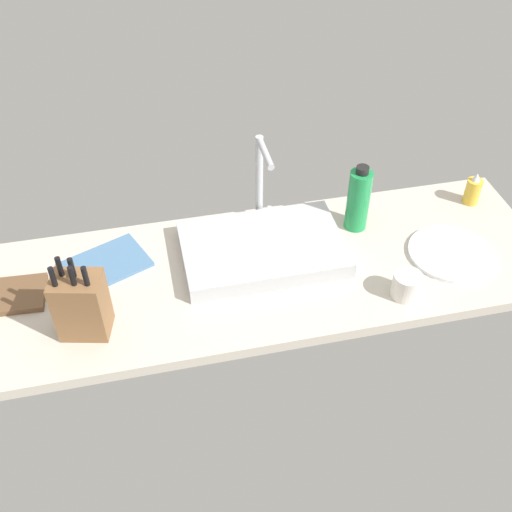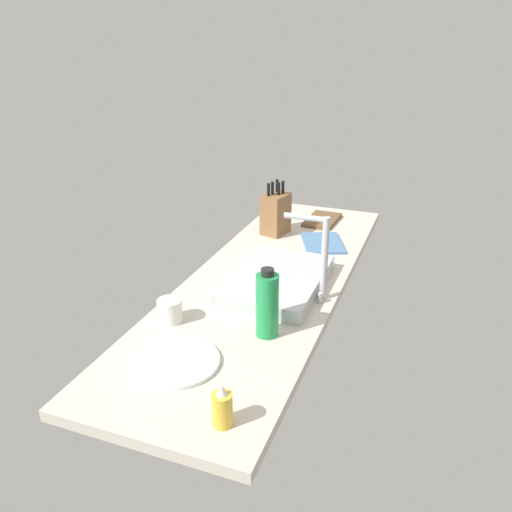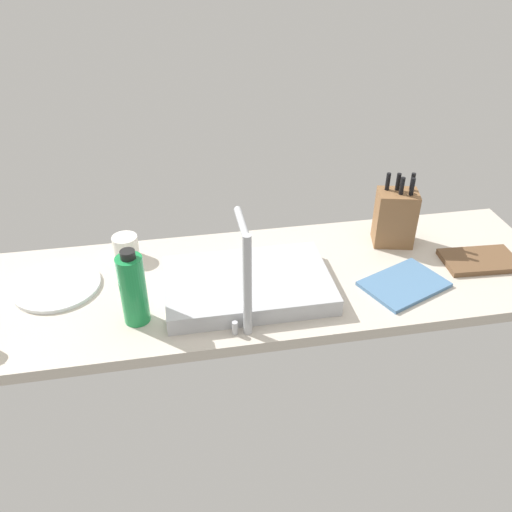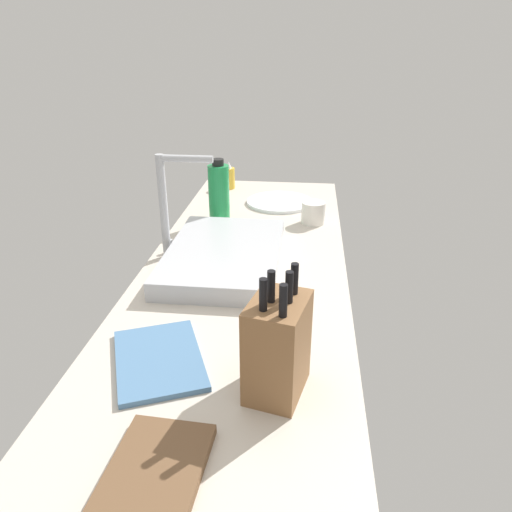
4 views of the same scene
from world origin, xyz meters
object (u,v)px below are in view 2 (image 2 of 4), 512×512
at_px(cutting_board, 322,220).
at_px(coffee_mug, 170,311).
at_px(dinner_plate, 175,362).
at_px(sink_basin, 278,281).
at_px(soap_bottle, 222,408).
at_px(faucet, 320,251).
at_px(water_bottle, 267,305).
at_px(dish_towel, 323,243).
at_px(knife_block, 276,213).

distance_m(cutting_board, coffee_mug, 1.14).
xyz_separation_m(dinner_plate, coffee_mug, (-0.21, -0.13, 0.03)).
bearing_deg(sink_basin, cutting_board, -178.53).
bearing_deg(dinner_plate, soap_bottle, 51.90).
bearing_deg(soap_bottle, faucet, 175.78).
bearing_deg(water_bottle, dish_towel, -178.78).
relative_size(dinner_plate, coffee_mug, 3.16).
bearing_deg(knife_block, cutting_board, 157.30).
xyz_separation_m(faucet, cutting_board, (-0.79, -0.18, -0.17)).
distance_m(sink_basin, soap_bottle, 0.75).
xyz_separation_m(knife_block, water_bottle, (0.85, 0.26, 0.01)).
bearing_deg(sink_basin, dish_towel, 173.31).
distance_m(soap_bottle, dinner_plate, 0.30).
distance_m(dish_towel, coffee_mug, 0.88).
xyz_separation_m(sink_basin, dinner_plate, (0.56, -0.12, -0.02)).
xyz_separation_m(cutting_board, water_bottle, (1.08, 0.09, 0.10)).
bearing_deg(knife_block, sink_basin, 33.00).
bearing_deg(coffee_mug, dinner_plate, 32.26).
height_order(sink_basin, faucet, faucet).
bearing_deg(water_bottle, soap_bottle, 4.81).
relative_size(faucet, dish_towel, 1.28).
bearing_deg(faucet, coffee_mug, -51.61).
xyz_separation_m(knife_block, cutting_board, (-0.23, 0.17, -0.09)).
distance_m(cutting_board, dinner_plate, 1.33).
bearing_deg(knife_block, faucet, 45.33).
height_order(sink_basin, water_bottle, water_bottle).
relative_size(soap_bottle, coffee_mug, 1.42).
xyz_separation_m(faucet, soap_bottle, (0.71, -0.05, -0.13)).
height_order(dish_towel, coffee_mug, coffee_mug).
relative_size(faucet, water_bottle, 1.35).
height_order(knife_block, coffee_mug, knife_block).
bearing_deg(dish_towel, water_bottle, 1.22).
relative_size(faucet, soap_bottle, 2.63).
relative_size(cutting_board, soap_bottle, 2.00).
bearing_deg(faucet, dish_towel, -168.17).
height_order(knife_block, soap_bottle, knife_block).
xyz_separation_m(soap_bottle, water_bottle, (-0.42, -0.04, 0.06)).
distance_m(faucet, dinner_plate, 0.63).
relative_size(knife_block, water_bottle, 1.09).
bearing_deg(knife_block, dish_towel, 90.07).
bearing_deg(sink_basin, coffee_mug, -35.24).
xyz_separation_m(soap_bottle, dinner_plate, (-0.18, -0.23, -0.04)).
relative_size(soap_bottle, water_bottle, 0.51).
height_order(soap_bottle, coffee_mug, soap_bottle).
bearing_deg(dish_towel, coffee_mug, -20.40).
xyz_separation_m(knife_block, coffee_mug, (0.89, -0.06, -0.06)).
bearing_deg(water_bottle, knife_block, -163.00).
distance_m(sink_basin, water_bottle, 0.34).
relative_size(faucet, cutting_board, 1.32).
bearing_deg(soap_bottle, water_bottle, -175.19).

